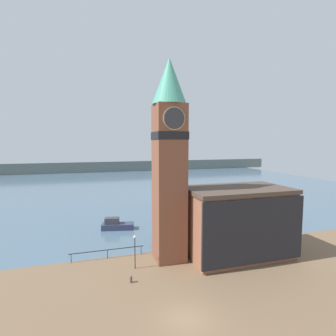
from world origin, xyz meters
TOP-DOWN VIEW (x-y plane):
  - ground_plane at (0.00, 0.00)m, footprint 160.00×160.00m
  - water at (0.00, 73.72)m, footprint 160.00×120.00m
  - far_shoreline at (0.00, 113.72)m, footprint 180.00×3.00m
  - pier_railing at (-5.37, 13.47)m, footprint 9.13×0.08m
  - clock_tower at (1.97, 11.06)m, footprint 4.07×4.07m
  - pier_building at (10.58, 9.65)m, footprint 13.09×7.77m
  - boat_near at (-3.18, 24.29)m, footprint 5.50×2.94m
  - mooring_bollard_near at (-3.45, 6.90)m, footprint 0.29×0.29m
  - lamp_post at (-2.53, 9.79)m, footprint 0.32×0.32m

SIDE VIEW (x-z plane):
  - water at x=0.00m, z-range 0.00..0.00m
  - ground_plane at x=0.00m, z-range 0.00..0.00m
  - mooring_bollard_near at x=-3.45m, z-range 0.03..0.75m
  - boat_near at x=-3.18m, z-range -0.26..1.71m
  - pier_railing at x=-5.37m, z-range 0.40..1.49m
  - far_shoreline at x=0.00m, z-range 0.00..5.00m
  - lamp_post at x=-2.53m, z-range 0.78..4.66m
  - pier_building at x=10.58m, z-range 0.02..8.74m
  - clock_tower at x=1.97m, z-range 0.75..24.94m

